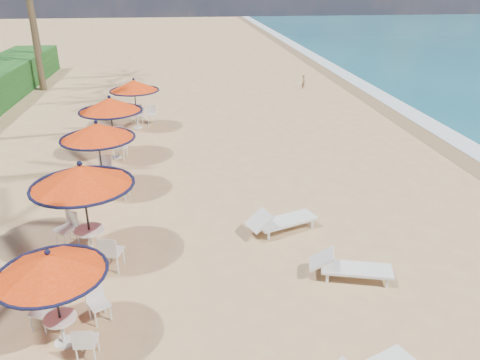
{
  "coord_description": "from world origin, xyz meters",
  "views": [
    {
      "loc": [
        -2.63,
        -7.44,
        6.65
      ],
      "look_at": [
        -1.08,
        4.93,
        1.2
      ],
      "focal_mm": 35.0,
      "sensor_mm": 36.0,
      "label": 1
    }
  ],
  "objects_px": {
    "station_3": "(111,110)",
    "station_0": "(54,275)",
    "station_2": "(98,140)",
    "station_1": "(82,185)",
    "lounger_mid": "(348,267)",
    "station_4": "(135,91)",
    "lounger_far": "(280,221)"
  },
  "relations": [
    {
      "from": "station_2",
      "to": "station_3",
      "type": "height_order",
      "value": "station_3"
    },
    {
      "from": "station_0",
      "to": "lounger_far",
      "type": "relative_size",
      "value": 1.0
    },
    {
      "from": "station_1",
      "to": "station_4",
      "type": "bearing_deg",
      "value": 88.09
    },
    {
      "from": "station_3",
      "to": "station_4",
      "type": "relative_size",
      "value": 1.06
    },
    {
      "from": "station_0",
      "to": "station_2",
      "type": "relative_size",
      "value": 0.86
    },
    {
      "from": "station_1",
      "to": "lounger_mid",
      "type": "distance_m",
      "value": 6.69
    },
    {
      "from": "station_1",
      "to": "station_2",
      "type": "xyz_separation_m",
      "value": [
        -0.24,
        3.95,
        -0.18
      ]
    },
    {
      "from": "station_0",
      "to": "station_4",
      "type": "height_order",
      "value": "station_4"
    },
    {
      "from": "station_1",
      "to": "lounger_mid",
      "type": "xyz_separation_m",
      "value": [
        6.22,
        -1.79,
        -1.68
      ]
    },
    {
      "from": "station_1",
      "to": "station_2",
      "type": "height_order",
      "value": "station_1"
    },
    {
      "from": "lounger_far",
      "to": "station_3",
      "type": "bearing_deg",
      "value": 108.13
    },
    {
      "from": "station_2",
      "to": "station_0",
      "type": "bearing_deg",
      "value": -88.04
    },
    {
      "from": "station_0",
      "to": "lounger_mid",
      "type": "bearing_deg",
      "value": 12.25
    },
    {
      "from": "station_3",
      "to": "station_0",
      "type": "bearing_deg",
      "value": -88.78
    },
    {
      "from": "station_2",
      "to": "lounger_mid",
      "type": "xyz_separation_m",
      "value": [
        6.47,
        -5.74,
        -1.5
      ]
    },
    {
      "from": "lounger_mid",
      "to": "station_0",
      "type": "bearing_deg",
      "value": -152.29
    },
    {
      "from": "station_1",
      "to": "station_3",
      "type": "height_order",
      "value": "station_1"
    },
    {
      "from": "station_0",
      "to": "station_4",
      "type": "bearing_deg",
      "value": 88.52
    },
    {
      "from": "station_3",
      "to": "lounger_mid",
      "type": "relative_size",
      "value": 1.24
    },
    {
      "from": "station_0",
      "to": "lounger_mid",
      "type": "height_order",
      "value": "station_0"
    },
    {
      "from": "station_0",
      "to": "station_2",
      "type": "bearing_deg",
      "value": 91.96
    },
    {
      "from": "lounger_mid",
      "to": "lounger_far",
      "type": "relative_size",
      "value": 0.94
    },
    {
      "from": "station_2",
      "to": "lounger_far",
      "type": "distance_m",
      "value": 6.44
    },
    {
      "from": "station_0",
      "to": "lounger_far",
      "type": "distance_m",
      "value": 6.42
    },
    {
      "from": "station_2",
      "to": "lounger_far",
      "type": "bearing_deg",
      "value": -32.17
    },
    {
      "from": "station_4",
      "to": "station_0",
      "type": "bearing_deg",
      "value": -91.48
    },
    {
      "from": "station_2",
      "to": "lounger_far",
      "type": "xyz_separation_m",
      "value": [
        5.31,
        -3.34,
        -1.48
      ]
    },
    {
      "from": "station_0",
      "to": "lounger_far",
      "type": "xyz_separation_m",
      "value": [
        5.06,
        3.75,
        -1.22
      ]
    },
    {
      "from": "station_1",
      "to": "station_3",
      "type": "distance_m",
      "value": 7.26
    },
    {
      "from": "station_2",
      "to": "lounger_mid",
      "type": "relative_size",
      "value": 1.23
    },
    {
      "from": "station_0",
      "to": "station_2",
      "type": "distance_m",
      "value": 7.1
    },
    {
      "from": "station_2",
      "to": "station_3",
      "type": "bearing_deg",
      "value": 89.62
    }
  ]
}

